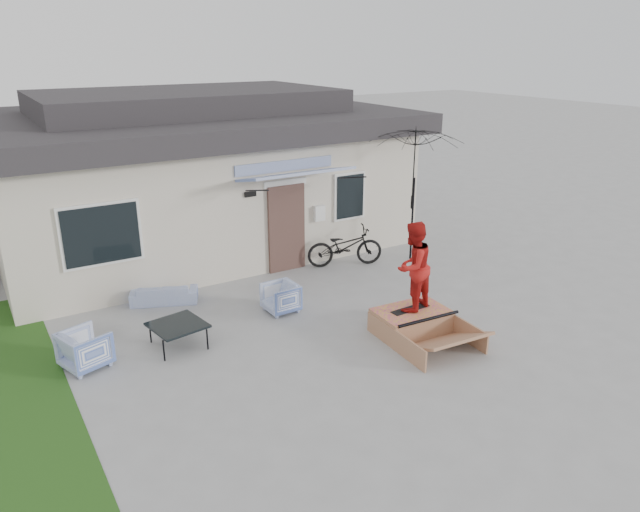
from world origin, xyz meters
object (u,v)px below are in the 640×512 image
armchair_right (281,296)px  coffee_table (178,335)px  armchair_left (85,347)px  bicycle (345,242)px  skater (413,265)px  patio_umbrella (414,192)px  loveseat (164,290)px  skate_ramp (411,321)px  skateboard (410,308)px

armchair_right → coffee_table: 2.31m
armchair_left → armchair_right: bearing=-104.7°
bicycle → skater: (-0.93, -3.62, 0.76)m
armchair_left → patio_umbrella: (8.18, 1.31, 1.38)m
armchair_right → skater: skater is taller
loveseat → armchair_right: size_ratio=2.08×
patio_umbrella → skate_ramp: patio_umbrella is taller
armchair_left → skateboard: 5.84m
armchair_right → skateboard: size_ratio=0.82×
bicycle → skateboard: bearing=-174.7°
bicycle → skate_ramp: bicycle is taller
loveseat → skate_ramp: size_ratio=0.77×
armchair_left → loveseat: bearing=-63.8°
armchair_right → bicycle: (2.61, 1.54, 0.27)m
armchair_right → patio_umbrella: size_ratio=0.25×
bicycle → skater: size_ratio=1.10×
armchair_right → patio_umbrella: 4.67m
armchair_right → bicycle: 3.04m
coffee_table → skateboard: bearing=-23.7°
patio_umbrella → skate_ramp: 4.42m
armchair_left → bicycle: bicycle is taller
patio_umbrella → skater: skater is taller
armchair_left → skate_ramp: (5.54, -1.89, -0.14)m
armchair_left → armchair_right: (3.87, 0.24, -0.03)m
armchair_right → skater: bearing=37.3°
loveseat → skater: bearing=156.2°
armchair_left → armchair_right: size_ratio=1.10×
loveseat → patio_umbrella: bearing=-162.9°
armchair_left → bicycle: (6.47, 1.78, 0.23)m
loveseat → skateboard: loveseat is taller
patio_umbrella → skater: bearing=-129.9°
armchair_right → skateboard: bearing=37.3°
skate_ramp → skater: (0.00, 0.04, 1.13)m
coffee_table → skater: 4.47m
loveseat → bicycle: size_ratio=0.74×
skater → patio_umbrella: bearing=-146.7°
armchair_right → skate_ramp: bearing=36.6°
armchair_left → coffee_table: (1.58, -0.11, -0.15)m
coffee_table → skate_ramp: bearing=-24.2°
skate_ramp → skateboard: bearing=90.0°
armchair_right → skateboard: armchair_right is taller
armchair_left → skateboard: armchair_left is taller
patio_umbrella → coffee_table: bearing=-167.9°
armchair_right → loveseat: bearing=-133.2°
loveseat → skateboard: (3.57, -3.77, 0.20)m
coffee_table → armchair_left: bearing=176.1°
coffee_table → loveseat: bearing=79.3°
armchair_left → skater: bearing=-126.6°
bicycle → coffee_table: bearing=130.9°
armchair_left → patio_umbrella: 8.40m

